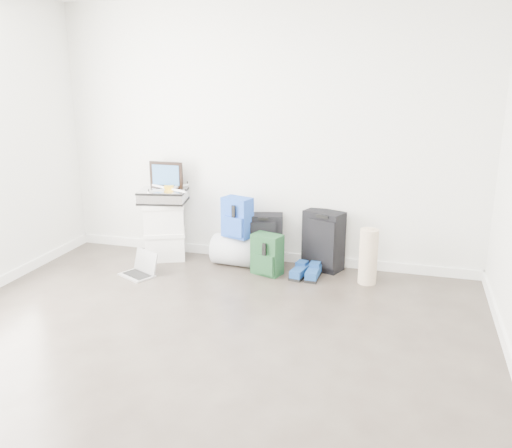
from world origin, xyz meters
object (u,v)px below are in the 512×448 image
(large_suitcase, at_px, (265,240))
(briefcase, at_px, (163,196))
(carry_on, at_px, (323,241))
(boxes_stack, at_px, (165,230))
(laptop, at_px, (141,269))
(duffel_bag, at_px, (238,251))

(large_suitcase, bearing_deg, briefcase, 171.49)
(large_suitcase, bearing_deg, carry_on, -10.30)
(boxes_stack, relative_size, large_suitcase, 1.14)
(briefcase, bearing_deg, large_suitcase, -6.63)
(large_suitcase, relative_size, laptop, 1.34)
(carry_on, bearing_deg, briefcase, -153.99)
(briefcase, relative_size, laptop, 1.19)
(carry_on, bearing_deg, boxes_stack, -153.99)
(boxes_stack, relative_size, laptop, 1.53)
(laptop, bearing_deg, large_suitcase, 56.49)
(boxes_stack, xyz_separation_m, large_suitcase, (1.11, 0.10, -0.04))
(briefcase, bearing_deg, boxes_stack, 0.00)
(boxes_stack, distance_m, large_suitcase, 1.12)
(briefcase, height_order, laptop, briefcase)
(briefcase, xyz_separation_m, duffel_bag, (0.84, -0.00, -0.54))
(boxes_stack, bearing_deg, carry_on, -18.56)
(briefcase, height_order, duffel_bag, briefcase)
(boxes_stack, height_order, laptop, boxes_stack)
(large_suitcase, height_order, laptop, large_suitcase)
(laptop, bearing_deg, carry_on, 48.21)
(duffel_bag, bearing_deg, large_suitcase, 26.10)
(large_suitcase, distance_m, carry_on, 0.61)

